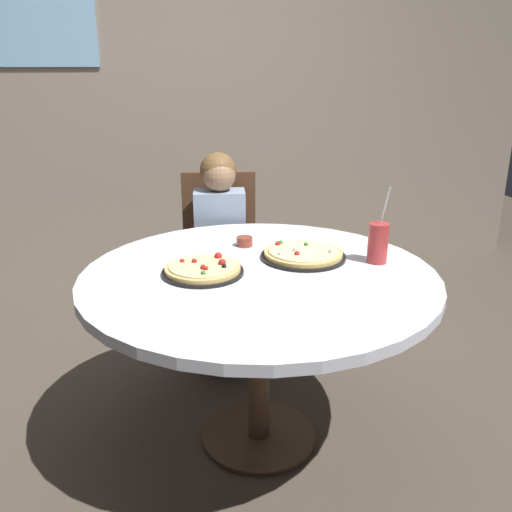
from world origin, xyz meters
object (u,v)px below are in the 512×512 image
Objects in this scene: pizza_cheese at (203,269)px; sauce_bowl at (245,241)px; chair_wooden at (220,251)px; dining_table at (259,293)px; diner_child at (221,271)px; soda_cup at (378,243)px; pizza_veggie at (303,254)px.

sauce_bowl is at bearing 51.66° from pizza_cheese.
sauce_bowl is (0.00, -0.59, 0.24)m from chair_wooden.
diner_child is (-0.01, 0.74, -0.18)m from dining_table.
soda_cup is at bearing -35.10° from sauce_bowl.
soda_cup reaches higher than pizza_veggie.
pizza_cheese is at bearing -169.74° from pizza_veggie.
soda_cup reaches higher than sauce_bowl.
soda_cup is at bearing 0.27° from dining_table.
diner_child is at bearing 110.17° from pizza_veggie.
diner_child reaches higher than sauce_bowl.
diner_child is at bearing 91.01° from dining_table.
chair_wooden is 3.06× the size of pizza_cheese.
soda_cup is (0.27, -0.12, 0.07)m from pizza_veggie.
dining_table is 0.27m from pizza_veggie.
sauce_bowl is at bearing 133.11° from pizza_veggie.
pizza_cheese is 4.43× the size of sauce_bowl.
pizza_cheese reaches higher than dining_table.
chair_wooden is 0.86m from pizza_veggie.
diner_child is 0.96m from soda_cup.
chair_wooden is 2.74× the size of pizza_veggie.
diner_child is 3.49× the size of pizza_cheese.
pizza_cheese is at bearing -105.56° from diner_child.
dining_table is 0.35m from sauce_bowl.
diner_child reaches higher than chair_wooden.
diner_child reaches higher than pizza_cheese.
pizza_cheese is (-0.42, -0.08, 0.00)m from pizza_veggie.
chair_wooden reaches higher than sauce_bowl.
chair_wooden is 13.57× the size of sauce_bowl.
pizza_veggie is 1.13× the size of soda_cup.
diner_child reaches higher than soda_cup.
soda_cup is (0.48, 0.00, 0.17)m from dining_table.
chair_wooden reaches higher than pizza_veggie.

